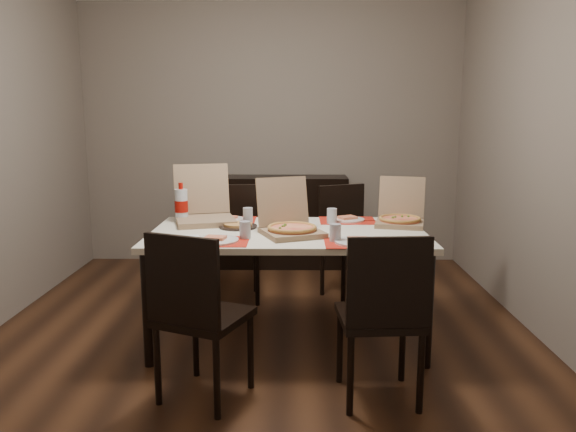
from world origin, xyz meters
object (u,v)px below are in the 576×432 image
object	(u,v)px
soda_bottle	(181,205)
pizza_box_center	(290,226)
sideboard	(271,221)
chair_near_left	(196,310)
dip_bowl	(292,224)
chair_far_right	(348,237)
chair_far_left	(234,237)
chair_near_right	(383,311)
dining_table	(288,241)

from	to	relation	value
soda_bottle	pizza_box_center	bearing A→B (deg)	-28.16
sideboard	soda_bottle	xyz separation A→B (m)	(-0.58, -1.58, 0.42)
chair_near_left	dip_bowl	distance (m)	1.19
chair_far_right	dip_bowl	size ratio (longest dim) A/B	7.99
chair_far_right	dip_bowl	distance (m)	0.90
pizza_box_center	dip_bowl	bearing A→B (deg)	88.09
chair_far_left	soda_bottle	xyz separation A→B (m)	(-0.31, -0.59, 0.36)
sideboard	chair_near_left	bearing A→B (deg)	-95.80
chair_near_left	chair_near_right	world-z (taller)	same
sideboard	chair_near_left	distance (m)	2.77
dining_table	chair_far_left	bearing A→B (deg)	117.02
chair_far_right	pizza_box_center	distance (m)	1.17
chair_near_left	chair_far_right	size ratio (longest dim) A/B	1.00
dip_bowl	soda_bottle	bearing A→B (deg)	170.95
sideboard	chair_far_left	xyz separation A→B (m)	(-0.27, -0.99, 0.06)
dip_bowl	soda_bottle	distance (m)	0.81
dining_table	chair_near_right	world-z (taller)	chair_near_right
chair_far_right	chair_far_left	bearing A→B (deg)	-179.12
chair_near_left	pizza_box_center	distance (m)	0.94
pizza_box_center	chair_near_left	bearing A→B (deg)	-122.51
pizza_box_center	soda_bottle	world-z (taller)	pizza_box_center
chair_near_left	soda_bottle	size ratio (longest dim) A/B	3.29
chair_near_left	pizza_box_center	world-z (taller)	pizza_box_center
sideboard	soda_bottle	distance (m)	1.74
chair_far_right	dip_bowl	xyz separation A→B (m)	(-0.46, -0.73, 0.25)
chair_near_right	soda_bottle	distance (m)	1.76
chair_near_right	chair_far_right	xyz separation A→B (m)	(-0.01, 1.79, 0.00)
chair_far_right	chair_near_left	bearing A→B (deg)	-118.19
chair_near_left	chair_far_right	world-z (taller)	same
sideboard	dining_table	bearing A→B (deg)	-84.34
chair_far_right	pizza_box_center	world-z (taller)	pizza_box_center
sideboard	dining_table	world-z (taller)	sideboard
chair_far_right	pizza_box_center	bearing A→B (deg)	-114.75
dining_table	chair_near_right	xyz separation A→B (m)	(0.50, -0.88, -0.17)
sideboard	chair_far_left	size ratio (longest dim) A/B	1.61
chair_far_left	soda_bottle	bearing A→B (deg)	-117.41
dip_bowl	soda_bottle	xyz separation A→B (m)	(-0.79, 0.13, 0.11)
chair_near_left	chair_near_right	bearing A→B (deg)	-0.38
pizza_box_center	sideboard	bearing A→B (deg)	95.78
dip_bowl	chair_far_left	bearing A→B (deg)	123.91
dining_table	pizza_box_center	xyz separation A→B (m)	(0.02, -0.11, 0.12)
dip_bowl	sideboard	bearing A→B (deg)	97.08
dining_table	chair_near_left	distance (m)	1.00
soda_bottle	dining_table	bearing A→B (deg)	-21.74
sideboard	chair_far_left	distance (m)	1.03
sideboard	dining_table	distance (m)	1.91
chair_near_left	pizza_box_center	xyz separation A→B (m)	(0.48, 0.76, 0.29)
dip_bowl	chair_far_right	bearing A→B (deg)	57.75
dining_table	dip_bowl	distance (m)	0.20
soda_bottle	chair_near_left	bearing A→B (deg)	-75.79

